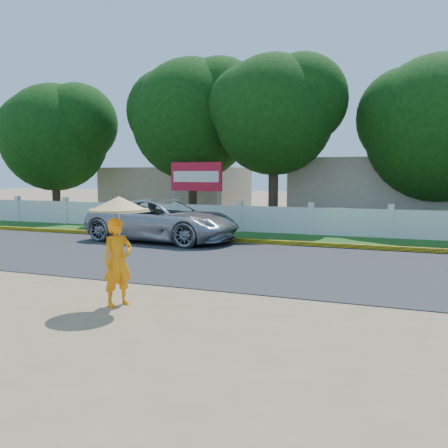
# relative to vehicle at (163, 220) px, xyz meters

# --- Properties ---
(ground) EXTENTS (120.00, 120.00, 0.00)m
(ground) POSITION_rel_vehicle_xyz_m (4.51, -7.36, -0.77)
(ground) COLOR #9E8460
(ground) RESTS_ON ground
(road) EXTENTS (60.00, 7.00, 0.02)m
(road) POSITION_rel_vehicle_xyz_m (4.51, -2.86, -0.76)
(road) COLOR #38383A
(road) RESTS_ON ground
(grass_verge) EXTENTS (60.00, 3.50, 0.03)m
(grass_verge) POSITION_rel_vehicle_xyz_m (4.51, 2.39, -0.75)
(grass_verge) COLOR #2D601E
(grass_verge) RESTS_ON ground
(curb) EXTENTS (40.00, 0.18, 0.16)m
(curb) POSITION_rel_vehicle_xyz_m (4.51, 0.69, -0.69)
(curb) COLOR yellow
(curb) RESTS_ON ground
(fence) EXTENTS (40.00, 0.10, 1.10)m
(fence) POSITION_rel_vehicle_xyz_m (4.51, 3.84, -0.22)
(fence) COLOR silver
(fence) RESTS_ON ground
(building_near) EXTENTS (10.00, 6.00, 3.20)m
(building_near) POSITION_rel_vehicle_xyz_m (7.51, 10.64, 0.83)
(building_near) COLOR #B7AD99
(building_near) RESTS_ON ground
(building_far) EXTENTS (8.00, 5.00, 2.80)m
(building_far) POSITION_rel_vehicle_xyz_m (-5.49, 11.64, 0.63)
(building_far) COLOR #B7AD99
(building_far) RESTS_ON ground
(vehicle) EXTENTS (5.69, 2.94, 1.53)m
(vehicle) POSITION_rel_vehicle_xyz_m (0.00, 0.00, 0.00)
(vehicle) COLOR #A3A6AB
(vehicle) RESTS_ON ground
(monk_with_parasol) EXTENTS (1.11, 1.11, 2.01)m
(monk_with_parasol) POSITION_rel_vehicle_xyz_m (3.51, -8.03, 0.55)
(monk_with_parasol) COLOR orange
(monk_with_parasol) RESTS_ON ground
(billboard) EXTENTS (2.50, 0.13, 2.95)m
(billboard) POSITION_rel_vehicle_xyz_m (-1.01, 4.94, 1.37)
(billboard) COLOR gray
(billboard) RESTS_ON ground
(tree_row) EXTENTS (36.21, 7.78, 9.22)m
(tree_row) POSITION_rel_vehicle_xyz_m (6.82, 6.96, 4.20)
(tree_row) COLOR #473828
(tree_row) RESTS_ON ground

